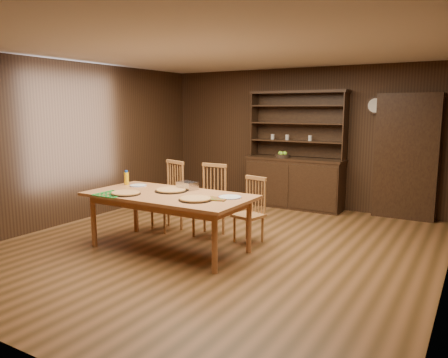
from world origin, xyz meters
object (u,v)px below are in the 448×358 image
Objects in this scene: chair_right at (252,208)px; chair_left at (170,193)px; china_hutch at (295,176)px; chair_center at (211,197)px; dining_table at (169,199)px; juice_bottle at (126,178)px.

chair_left is at bearing -165.12° from chair_right.
chair_left is (-1.08, -2.39, -0.03)m from china_hutch.
china_hutch is 2.37× the size of chair_right.
chair_center is at bearing -99.41° from china_hutch.
dining_table is 0.90m from chair_center.
chair_center reaches higher than dining_table.
chair_center is 0.68m from chair_right.
chair_left is at bearing 57.09° from juice_bottle.
juice_bottle is at bearing -116.05° from china_hutch.
chair_left is 5.07× the size of juice_bottle.
dining_table is at bearing -98.46° from china_hutch.
china_hutch is 3.24m from dining_table.
juice_bottle is (-1.45, -2.96, 0.25)m from china_hutch.
juice_bottle is at bearing -106.77° from chair_left.
chair_right is at bearing -82.98° from china_hutch.
china_hutch is 2.36m from chair_center.
dining_table is at bearing -14.35° from juice_bottle.
chair_right is (0.76, 0.88, -0.20)m from dining_table.
chair_right is 4.38× the size of juice_bottle.
chair_right reaches higher than dining_table.
china_hutch is 2.05× the size of chair_left.
chair_center is 1.14× the size of chair_right.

